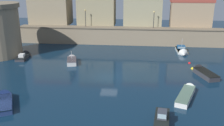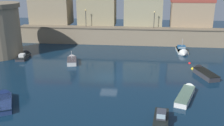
{
  "view_description": "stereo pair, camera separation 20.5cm",
  "coord_description": "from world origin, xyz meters",
  "px_view_note": "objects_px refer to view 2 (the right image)",
  "views": [
    {
      "loc": [
        4.02,
        -35.08,
        13.79
      ],
      "look_at": [
        0.0,
        4.69,
        0.63
      ],
      "focal_mm": 41.09,
      "sensor_mm": 36.0,
      "label": 1
    },
    {
      "loc": [
        4.22,
        -35.06,
        13.79
      ],
      "look_at": [
        0.0,
        4.69,
        0.63
      ],
      "focal_mm": 41.09,
      "sensor_mm": 36.0,
      "label": 2
    }
  ],
  "objects_px": {
    "moored_boat_6": "(25,56)",
    "mooring_buoy_1": "(193,69)",
    "moored_boat_3": "(182,51)",
    "moored_boat_2": "(160,125)",
    "moored_boat_4": "(187,93)",
    "moored_boat_0": "(4,100)",
    "moored_boat_1": "(72,60)",
    "quay_lamp_0": "(86,15)",
    "moored_boat_5": "(202,72)",
    "quay_lamp_1": "(154,17)",
    "mooring_buoy_0": "(190,64)"
  },
  "relations": [
    {
      "from": "moored_boat_2",
      "to": "moored_boat_4",
      "type": "bearing_deg",
      "value": 161.81
    },
    {
      "from": "moored_boat_5",
      "to": "mooring_buoy_1",
      "type": "xyz_separation_m",
      "value": [
        -0.91,
        2.39,
        -0.42
      ]
    },
    {
      "from": "quay_lamp_0",
      "to": "quay_lamp_1",
      "type": "xyz_separation_m",
      "value": [
        14.77,
        0.0,
        -0.12
      ]
    },
    {
      "from": "moored_boat_1",
      "to": "moored_boat_6",
      "type": "relative_size",
      "value": 0.89
    },
    {
      "from": "moored_boat_0",
      "to": "moored_boat_4",
      "type": "bearing_deg",
      "value": -105.63
    },
    {
      "from": "moored_boat_2",
      "to": "mooring_buoy_0",
      "type": "relative_size",
      "value": 12.48
    },
    {
      "from": "moored_boat_5",
      "to": "moored_boat_6",
      "type": "distance_m",
      "value": 31.17
    },
    {
      "from": "quay_lamp_1",
      "to": "moored_boat_2",
      "type": "height_order",
      "value": "quay_lamp_1"
    },
    {
      "from": "moored_boat_4",
      "to": "moored_boat_1",
      "type": "bearing_deg",
      "value": 76.93
    },
    {
      "from": "quay_lamp_1",
      "to": "moored_boat_3",
      "type": "relative_size",
      "value": 0.62
    },
    {
      "from": "moored_boat_1",
      "to": "moored_boat_0",
      "type": "bearing_deg",
      "value": 151.96
    },
    {
      "from": "quay_lamp_1",
      "to": "mooring_buoy_0",
      "type": "bearing_deg",
      "value": -65.53
    },
    {
      "from": "moored_boat_2",
      "to": "moored_boat_5",
      "type": "distance_m",
      "value": 17.43
    },
    {
      "from": "moored_boat_3",
      "to": "moored_boat_6",
      "type": "bearing_deg",
      "value": -78.72
    },
    {
      "from": "moored_boat_5",
      "to": "mooring_buoy_0",
      "type": "distance_m",
      "value": 5.37
    },
    {
      "from": "moored_boat_0",
      "to": "moored_boat_1",
      "type": "xyz_separation_m",
      "value": [
        4.07,
        15.74,
        0.08
      ]
    },
    {
      "from": "moored_boat_2",
      "to": "quay_lamp_0",
      "type": "bearing_deg",
      "value": -150.09
    },
    {
      "from": "quay_lamp_1",
      "to": "moored_boat_3",
      "type": "height_order",
      "value": "quay_lamp_1"
    },
    {
      "from": "moored_boat_3",
      "to": "moored_boat_4",
      "type": "xyz_separation_m",
      "value": [
        -2.44,
        -19.53,
        0.04
      ]
    },
    {
      "from": "moored_boat_0",
      "to": "mooring_buoy_1",
      "type": "bearing_deg",
      "value": -85.95
    },
    {
      "from": "moored_boat_0",
      "to": "mooring_buoy_1",
      "type": "relative_size",
      "value": 9.46
    },
    {
      "from": "quay_lamp_0",
      "to": "moored_boat_1",
      "type": "bearing_deg",
      "value": -89.08
    },
    {
      "from": "quay_lamp_0",
      "to": "moored_boat_4",
      "type": "xyz_separation_m",
      "value": [
        17.76,
        -25.52,
        -5.86
      ]
    },
    {
      "from": "moored_boat_0",
      "to": "moored_boat_3",
      "type": "distance_m",
      "value": 33.71
    },
    {
      "from": "moored_boat_2",
      "to": "moored_boat_3",
      "type": "relative_size",
      "value": 1.02
    },
    {
      "from": "moored_boat_3",
      "to": "mooring_buoy_1",
      "type": "height_order",
      "value": "moored_boat_3"
    },
    {
      "from": "quay_lamp_1",
      "to": "moored_boat_4",
      "type": "relative_size",
      "value": 0.51
    },
    {
      "from": "moored_boat_6",
      "to": "mooring_buoy_0",
      "type": "xyz_separation_m",
      "value": [
        29.69,
        -0.63,
        -0.31
      ]
    },
    {
      "from": "moored_boat_5",
      "to": "quay_lamp_0",
      "type": "bearing_deg",
      "value": 32.34
    },
    {
      "from": "moored_boat_5",
      "to": "moored_boat_6",
      "type": "relative_size",
      "value": 1.17
    },
    {
      "from": "mooring_buoy_1",
      "to": "mooring_buoy_0",
      "type": "bearing_deg",
      "value": 90.27
    },
    {
      "from": "moored_boat_6",
      "to": "moored_boat_4",
      "type": "bearing_deg",
      "value": -123.33
    },
    {
      "from": "quay_lamp_0",
      "to": "mooring_buoy_0",
      "type": "xyz_separation_m",
      "value": [
        20.45,
        -12.46,
        -6.24
      ]
    },
    {
      "from": "quay_lamp_0",
      "to": "mooring_buoy_1",
      "type": "height_order",
      "value": "quay_lamp_0"
    },
    {
      "from": "moored_boat_1",
      "to": "moored_boat_3",
      "type": "xyz_separation_m",
      "value": [
        19.98,
        7.89,
        -0.07
      ]
    },
    {
      "from": "mooring_buoy_0",
      "to": "moored_boat_6",
      "type": "bearing_deg",
      "value": 178.78
    },
    {
      "from": "quay_lamp_1",
      "to": "moored_boat_6",
      "type": "distance_m",
      "value": 27.39
    },
    {
      "from": "moored_boat_1",
      "to": "moored_boat_2",
      "type": "xyz_separation_m",
      "value": [
        13.73,
        -19.63,
        0.08
      ]
    },
    {
      "from": "quay_lamp_0",
      "to": "moored_boat_2",
      "type": "distance_m",
      "value": 36.75
    },
    {
      "from": "moored_boat_3",
      "to": "mooring_buoy_1",
      "type": "bearing_deg",
      "value": 1.66
    },
    {
      "from": "quay_lamp_1",
      "to": "moored_boat_3",
      "type": "distance_m",
      "value": 9.93
    },
    {
      "from": "quay_lamp_1",
      "to": "moored_boat_1",
      "type": "relative_size",
      "value": 0.77
    },
    {
      "from": "quay_lamp_0",
      "to": "moored_boat_5",
      "type": "distance_m",
      "value": 28.38
    },
    {
      "from": "moored_boat_6",
      "to": "mooring_buoy_1",
      "type": "bearing_deg",
      "value": -103.2
    },
    {
      "from": "moored_boat_2",
      "to": "mooring_buoy_1",
      "type": "bearing_deg",
      "value": 167.59
    },
    {
      "from": "moored_boat_0",
      "to": "moored_boat_1",
      "type": "height_order",
      "value": "moored_boat_1"
    },
    {
      "from": "mooring_buoy_1",
      "to": "moored_boat_4",
      "type": "bearing_deg",
      "value": -104.86
    },
    {
      "from": "quay_lamp_0",
      "to": "quay_lamp_1",
      "type": "relative_size",
      "value": 1.06
    },
    {
      "from": "moored_boat_0",
      "to": "moored_boat_5",
      "type": "relative_size",
      "value": 0.99
    },
    {
      "from": "moored_boat_3",
      "to": "quay_lamp_0",
      "type": "bearing_deg",
      "value": -106.46
    }
  ]
}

